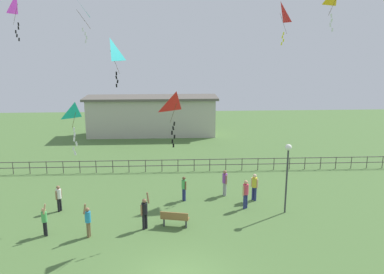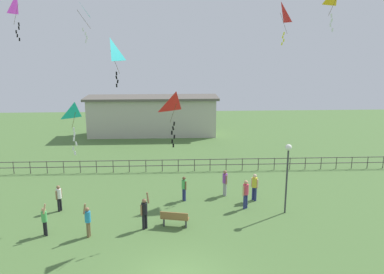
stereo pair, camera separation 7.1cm
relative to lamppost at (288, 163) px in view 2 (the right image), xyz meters
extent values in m
cylinder|color=#38383D|center=(0.00, 0.00, -1.12)|extent=(0.10, 0.10, 3.74)
sphere|color=white|center=(0.00, 0.00, 0.90)|extent=(0.36, 0.36, 0.36)
cube|color=olive|center=(-6.33, -1.35, -2.54)|extent=(1.55, 0.73, 0.06)
cube|color=olive|center=(-6.37, -1.53, -2.32)|extent=(1.48, 0.39, 0.36)
cube|color=#333338|center=(-6.91, -1.22, -2.77)|extent=(0.08, 0.36, 0.45)
cube|color=#333338|center=(-5.74, -1.49, -2.77)|extent=(0.08, 0.36, 0.45)
cylinder|color=black|center=(-7.84, -1.56, -2.56)|extent=(0.15, 0.15, 0.86)
cylinder|color=black|center=(-7.96, -1.67, -2.56)|extent=(0.15, 0.15, 0.86)
cylinder|color=black|center=(-7.90, -1.62, -1.83)|extent=(0.31, 0.31, 0.61)
sphere|color=#8C6647|center=(-7.90, -1.62, -1.42)|extent=(0.23, 0.23, 0.23)
cylinder|color=#8C6647|center=(-7.72, -1.51, -1.30)|extent=(0.20, 0.21, 0.58)
cylinder|color=#8C6647|center=(-8.05, -1.76, -1.87)|extent=(0.09, 0.09, 0.57)
cylinder|color=black|center=(-12.84, -2.14, -2.61)|extent=(0.13, 0.13, 0.76)
cylinder|color=black|center=(-12.95, -2.04, -2.61)|extent=(0.13, 0.13, 0.76)
cylinder|color=#4CB259|center=(-12.89, -2.09, -1.96)|extent=(0.28, 0.28, 0.54)
sphere|color=tan|center=(-12.89, -2.09, -1.59)|extent=(0.20, 0.20, 0.20)
cylinder|color=tan|center=(-12.79, -2.25, -1.48)|extent=(0.21, 0.21, 0.52)
cylinder|color=tan|center=(-13.03, -1.96, -1.99)|extent=(0.08, 0.08, 0.51)
cylinder|color=#99999E|center=(-3.09, 2.68, -2.57)|extent=(0.15, 0.15, 0.85)
cylinder|color=#99999E|center=(-3.14, 2.84, -2.57)|extent=(0.15, 0.15, 0.85)
cylinder|color=purple|center=(-3.12, 2.76, -1.84)|extent=(0.31, 0.31, 0.60)
sphere|color=#8C6647|center=(-3.12, 2.76, -1.42)|extent=(0.23, 0.23, 0.23)
cylinder|color=#8C6647|center=(-3.05, 2.56, -1.87)|extent=(0.09, 0.09, 0.57)
cylinder|color=#8C6647|center=(-3.19, 2.95, -1.87)|extent=(0.09, 0.09, 0.57)
cylinder|color=brown|center=(-10.69, -2.41, -2.59)|extent=(0.14, 0.14, 0.80)
cylinder|color=brown|center=(-10.66, -2.26, -2.59)|extent=(0.14, 0.14, 0.80)
cylinder|color=#268CBF|center=(-10.67, -2.34, -1.91)|extent=(0.29, 0.29, 0.57)
sphere|color=#8C6647|center=(-10.67, -2.34, -1.51)|extent=(0.22, 0.22, 0.22)
cylinder|color=#8C6647|center=(-10.76, -2.52, -1.40)|extent=(0.20, 0.13, 0.55)
cylinder|color=#8C6647|center=(-10.63, -2.15, -1.94)|extent=(0.09, 0.09, 0.54)
cylinder|color=navy|center=(-1.35, 1.81, -2.56)|extent=(0.15, 0.15, 0.87)
cylinder|color=navy|center=(-1.47, 1.93, -2.56)|extent=(0.15, 0.15, 0.87)
cylinder|color=gold|center=(-1.41, 1.87, -1.82)|extent=(0.32, 0.32, 0.61)
sphere|color=beige|center=(-1.41, 1.87, -1.40)|extent=(0.23, 0.23, 0.23)
cylinder|color=beige|center=(-1.25, 1.73, -1.86)|extent=(0.10, 0.10, 0.58)
cylinder|color=beige|center=(-1.56, 2.02, -1.86)|extent=(0.10, 0.10, 0.58)
cylinder|color=navy|center=(-5.69, 2.01, -2.60)|extent=(0.13, 0.13, 0.79)
cylinder|color=navy|center=(-5.77, 2.14, -2.60)|extent=(0.13, 0.13, 0.79)
cylinder|color=#4CB259|center=(-5.73, 2.07, -1.93)|extent=(0.29, 0.29, 0.56)
sphere|color=brown|center=(-5.73, 2.07, -1.55)|extent=(0.21, 0.21, 0.21)
cylinder|color=brown|center=(-5.63, 1.91, -1.96)|extent=(0.09, 0.09, 0.53)
cylinder|color=brown|center=(-5.83, 2.24, -1.96)|extent=(0.09, 0.09, 0.53)
cylinder|color=navy|center=(-2.10, 0.76, -2.55)|extent=(0.15, 0.15, 0.88)
cylinder|color=navy|center=(-2.23, 0.64, -2.55)|extent=(0.15, 0.15, 0.88)
cylinder|color=#D83F59|center=(-2.17, 0.70, -1.80)|extent=(0.32, 0.32, 0.62)
sphere|color=tan|center=(-2.17, 0.70, -1.37)|extent=(0.24, 0.24, 0.24)
cylinder|color=tan|center=(-2.01, 0.84, -1.83)|extent=(0.10, 0.10, 0.59)
cylinder|color=tan|center=(-2.33, 0.56, -1.83)|extent=(0.10, 0.10, 0.59)
cylinder|color=black|center=(-12.94, 0.95, -2.60)|extent=(0.14, 0.14, 0.79)
cylinder|color=black|center=(-13.01, 0.81, -2.60)|extent=(0.14, 0.14, 0.79)
cylinder|color=white|center=(-12.97, 0.88, -1.92)|extent=(0.29, 0.29, 0.56)
sphere|color=#8C6647|center=(-12.97, 0.88, -1.54)|extent=(0.21, 0.21, 0.21)
cylinder|color=#8C6647|center=(-12.88, 1.05, -1.96)|extent=(0.09, 0.09, 0.53)
cylinder|color=#8C6647|center=(-13.07, 0.71, -1.96)|extent=(0.09, 0.09, 0.53)
pyramid|color=red|center=(-6.19, -1.97, 3.70)|extent=(1.16, 1.06, 1.03)
cylinder|color=#4C381E|center=(-6.35, -1.73, 3.19)|extent=(0.35, 0.50, 1.04)
cube|color=black|center=(-6.31, -1.71, 2.66)|extent=(0.10, 0.03, 0.21)
cube|color=black|center=(-6.36, -1.74, 2.44)|extent=(0.12, 0.03, 0.21)
cube|color=black|center=(-6.43, -1.77, 2.22)|extent=(0.08, 0.04, 0.20)
cube|color=black|center=(-6.31, -1.71, 2.00)|extent=(0.10, 0.04, 0.20)
cube|color=black|center=(-6.41, -1.76, 1.78)|extent=(0.09, 0.05, 0.20)
cube|color=black|center=(-6.36, -1.74, 1.56)|extent=(0.09, 0.02, 0.20)
cylinder|color=#4C381E|center=(1.53, -0.80, 8.28)|extent=(0.28, 0.38, 0.93)
cube|color=white|center=(1.49, -0.82, 7.82)|extent=(0.11, 0.03, 0.21)
cube|color=white|center=(1.53, -0.80, 7.60)|extent=(0.10, 0.04, 0.21)
cube|color=white|center=(1.48, -0.83, 7.38)|extent=(0.11, 0.02, 0.21)
cube|color=white|center=(1.62, -0.76, 7.16)|extent=(0.10, 0.02, 0.20)
pyramid|color=#19B2B2|center=(-11.83, 3.40, 8.36)|extent=(0.85, 0.83, 1.08)
cylinder|color=#4C381E|center=(-11.47, 3.47, 7.83)|extent=(0.73, 0.15, 1.08)
cube|color=white|center=(-11.55, 3.43, 7.25)|extent=(0.09, 0.02, 0.20)
cube|color=white|center=(-11.43, 3.48, 7.03)|extent=(0.10, 0.04, 0.21)
cube|color=white|center=(-11.37, 3.51, 6.81)|extent=(0.10, 0.03, 0.21)
cube|color=white|center=(-11.43, 3.49, 6.59)|extent=(0.11, 0.04, 0.21)
pyramid|color=#B22DB2|center=(-15.34, 4.01, 8.72)|extent=(0.51, 1.01, 1.18)
cylinder|color=#4C381E|center=(-15.53, 4.03, 8.13)|extent=(0.40, 0.07, 1.18)
cube|color=black|center=(-15.43, 4.08, 7.57)|extent=(0.10, 0.01, 0.20)
cube|color=black|center=(-15.45, 4.07, 7.35)|extent=(0.08, 0.03, 0.20)
cube|color=black|center=(-15.60, 4.00, 7.13)|extent=(0.09, 0.03, 0.20)
cube|color=black|center=(-15.56, 4.01, 6.91)|extent=(0.11, 0.02, 0.21)
cube|color=black|center=(-15.47, 4.06, 6.69)|extent=(0.10, 0.02, 0.20)
pyramid|color=#19B2B2|center=(-9.74, 1.50, 6.11)|extent=(0.99, 1.02, 1.24)
cylinder|color=#4C381E|center=(-9.49, 1.31, 5.49)|extent=(0.52, 0.40, 1.24)
cube|color=black|center=(-9.44, 1.34, 4.87)|extent=(0.08, 0.04, 0.20)
cube|color=black|center=(-9.45, 1.33, 4.65)|extent=(0.11, 0.02, 0.21)
cube|color=black|center=(-9.39, 1.36, 4.43)|extent=(0.11, 0.02, 0.21)
cube|color=black|center=(-9.45, 1.33, 4.21)|extent=(0.08, 0.04, 0.20)
pyramid|color=red|center=(0.74, 5.98, 8.40)|extent=(0.76, 0.95, 1.34)
cylinder|color=#4C381E|center=(1.02, 6.04, 7.73)|extent=(0.59, 0.14, 1.34)
cube|color=yellow|center=(1.08, 6.07, 7.07)|extent=(0.11, 0.02, 0.21)
cube|color=yellow|center=(1.00, 6.03, 6.85)|extent=(0.11, 0.04, 0.21)
cube|color=yellow|center=(1.09, 6.08, 6.63)|extent=(0.09, 0.05, 0.20)
cube|color=yellow|center=(0.96, 6.01, 6.41)|extent=(0.11, 0.03, 0.21)
pyramid|color=#19B2B2|center=(-10.69, -3.23, 3.54)|extent=(0.89, 0.85, 0.81)
cylinder|color=#4C381E|center=(-10.84, -3.04, 3.14)|extent=(0.32, 0.41, 0.81)
cube|color=white|center=(-10.87, -3.05, 2.71)|extent=(0.10, 0.04, 0.20)
cube|color=white|center=(-10.85, -3.04, 2.49)|extent=(0.10, 0.05, 0.21)
cube|color=white|center=(-10.89, -3.06, 2.27)|extent=(0.10, 0.03, 0.21)
cube|color=white|center=(-10.81, -3.02, 2.05)|extent=(0.10, 0.02, 0.21)
cube|color=white|center=(-10.94, -3.08, 1.83)|extent=(0.09, 0.03, 0.20)
cube|color=white|center=(-10.89, -3.06, 1.61)|extent=(0.11, 0.04, 0.21)
cylinder|color=#4C4742|center=(-18.17, 7.68, -2.52)|extent=(0.06, 0.06, 0.95)
cylinder|color=#4C4742|center=(-16.96, 7.68, -2.52)|extent=(0.06, 0.06, 0.95)
cylinder|color=#4C4742|center=(-15.73, 7.68, -2.52)|extent=(0.06, 0.06, 0.95)
cylinder|color=#4C4742|center=(-14.52, 7.68, -2.52)|extent=(0.06, 0.06, 0.95)
cylinder|color=#4C4742|center=(-13.30, 7.68, -2.52)|extent=(0.06, 0.06, 0.95)
cylinder|color=#4C4742|center=(-12.10, 7.68, -2.52)|extent=(0.06, 0.06, 0.95)
cylinder|color=#4C4742|center=(-10.87, 7.68, -2.52)|extent=(0.06, 0.06, 0.95)
cylinder|color=#4C4742|center=(-9.67, 7.68, -2.52)|extent=(0.06, 0.06, 0.95)
cylinder|color=#4C4742|center=(-8.43, 7.68, -2.52)|extent=(0.06, 0.06, 0.95)
cylinder|color=#4C4742|center=(-7.20, 7.68, -2.52)|extent=(0.06, 0.06, 0.95)
cylinder|color=#4C4742|center=(-6.00, 7.68, -2.52)|extent=(0.06, 0.06, 0.95)
cylinder|color=#4C4742|center=(-4.78, 7.68, -2.52)|extent=(0.06, 0.06, 0.95)
cylinder|color=#4C4742|center=(-3.59, 7.68, -2.52)|extent=(0.06, 0.06, 0.95)
cylinder|color=#4C4742|center=(-2.37, 7.68, -2.52)|extent=(0.06, 0.06, 0.95)
cylinder|color=#4C4742|center=(-1.14, 7.68, -2.52)|extent=(0.06, 0.06, 0.95)
cylinder|color=#4C4742|center=(0.09, 7.68, -2.52)|extent=(0.06, 0.06, 0.95)
cylinder|color=#4C4742|center=(1.32, 7.68, -2.52)|extent=(0.06, 0.06, 0.95)
cylinder|color=#4C4742|center=(2.52, 7.68, -2.52)|extent=(0.06, 0.06, 0.95)
cylinder|color=#4C4742|center=(3.72, 7.68, -2.52)|extent=(0.06, 0.06, 0.95)
cylinder|color=#4C4742|center=(4.95, 7.68, -2.52)|extent=(0.06, 0.06, 0.95)
cylinder|color=#4C4742|center=(6.14, 7.68, -2.52)|extent=(0.06, 0.06, 0.95)
cylinder|color=#4C4742|center=(7.35, 7.68, -2.52)|extent=(0.06, 0.06, 0.95)
cylinder|color=#4C4742|center=(8.59, 7.68, -2.52)|extent=(0.06, 0.06, 0.95)
cylinder|color=#4C4742|center=(9.83, 7.68, -2.52)|extent=(0.06, 0.06, 0.95)
cube|color=#4C4742|center=(-6.26, 7.68, -2.08)|extent=(36.00, 0.05, 0.05)
cube|color=#4C4742|center=(-6.26, 7.68, -2.52)|extent=(36.00, 0.05, 0.05)
cube|color=#B7B2A3|center=(-8.49, 19.68, -1.10)|extent=(12.93, 3.17, 3.79)
cube|color=#59544C|center=(-8.49, 19.68, 0.92)|extent=(13.53, 3.77, 0.24)
camera|label=1|loc=(-6.45, -20.85, 6.67)|focal=37.18mm
camera|label=2|loc=(-6.38, -20.85, 6.67)|focal=37.18mm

